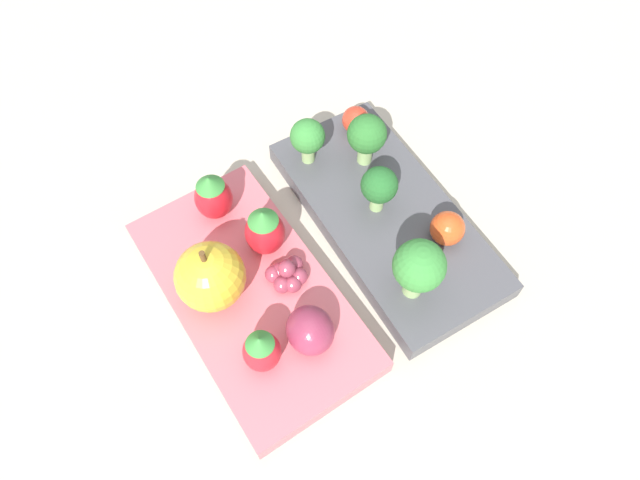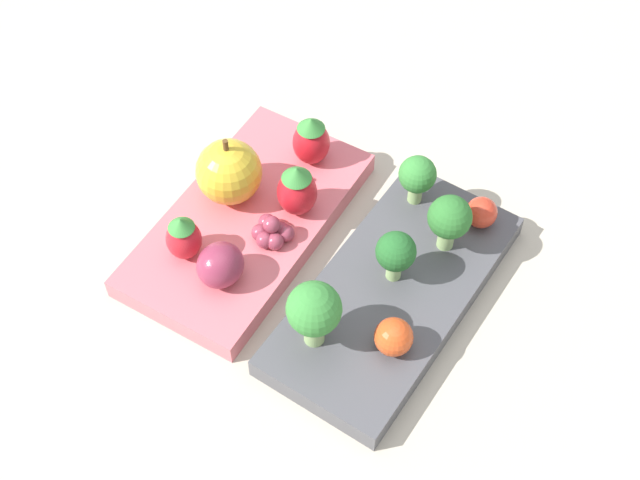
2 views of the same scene
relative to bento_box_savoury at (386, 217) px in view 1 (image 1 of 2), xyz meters
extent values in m
plane|color=#BCB29E|center=(0.01, -0.06, -0.01)|extent=(4.00, 4.00, 0.00)
cube|color=#4C4C51|center=(0.00, 0.00, 0.00)|extent=(0.22, 0.11, 0.02)
cube|color=#DB6670|center=(0.01, -0.13, 0.00)|extent=(0.22, 0.13, 0.02)
cylinder|color=#93B770|center=(-0.05, 0.01, 0.02)|extent=(0.01, 0.01, 0.02)
sphere|color=#2D702D|center=(-0.05, 0.01, 0.04)|extent=(0.03, 0.03, 0.03)
cylinder|color=#93B770|center=(-0.08, -0.03, 0.02)|extent=(0.01, 0.01, 0.02)
sphere|color=#388438|center=(-0.08, -0.03, 0.04)|extent=(0.03, 0.03, 0.03)
cylinder|color=#93B770|center=(0.07, -0.02, 0.02)|extent=(0.01, 0.01, 0.02)
sphere|color=#388438|center=(0.07, -0.02, 0.05)|extent=(0.04, 0.04, 0.04)
cylinder|color=#93B770|center=(-0.01, -0.01, 0.02)|extent=(0.01, 0.01, 0.02)
sphere|color=#236028|center=(-0.01, -0.01, 0.04)|extent=(0.03, 0.03, 0.03)
sphere|color=red|center=(-0.09, 0.02, 0.02)|extent=(0.02, 0.02, 0.02)
sphere|color=#DB4C1E|center=(0.04, 0.03, 0.02)|extent=(0.03, 0.03, 0.03)
sphere|color=gold|center=(0.00, -0.15, 0.03)|extent=(0.05, 0.05, 0.05)
cylinder|color=brown|center=(0.00, -0.15, 0.06)|extent=(0.00, 0.00, 0.01)
ellipsoid|color=red|center=(0.06, -0.14, 0.03)|extent=(0.03, 0.03, 0.03)
cone|color=#388438|center=(0.06, -0.14, 0.05)|extent=(0.02, 0.02, 0.01)
ellipsoid|color=red|center=(-0.02, -0.10, 0.03)|extent=(0.03, 0.03, 0.04)
cone|color=#388438|center=(-0.02, -0.10, 0.05)|extent=(0.02, 0.02, 0.01)
ellipsoid|color=red|center=(-0.07, -0.12, 0.03)|extent=(0.03, 0.03, 0.04)
cone|color=#388438|center=(-0.07, -0.12, 0.05)|extent=(0.02, 0.02, 0.01)
ellipsoid|color=#892D47|center=(0.07, -0.11, 0.03)|extent=(0.04, 0.03, 0.03)
sphere|color=#93384C|center=(0.02, -0.10, 0.02)|extent=(0.01, 0.01, 0.01)
sphere|color=#93384C|center=(0.02, -0.09, 0.02)|extent=(0.01, 0.01, 0.01)
sphere|color=#93384C|center=(0.01, -0.09, 0.02)|extent=(0.01, 0.01, 0.01)
sphere|color=#93384C|center=(0.01, -0.10, 0.02)|extent=(0.01, 0.01, 0.01)
sphere|color=#93384C|center=(0.01, -0.10, 0.02)|extent=(0.01, 0.01, 0.01)
sphere|color=#93384C|center=(0.01, -0.11, 0.02)|extent=(0.01, 0.01, 0.01)
sphere|color=#93384C|center=(0.02, -0.11, 0.02)|extent=(0.01, 0.01, 0.01)
sphere|color=#93384C|center=(0.02, -0.10, 0.03)|extent=(0.01, 0.01, 0.01)
camera|label=1|loc=(0.20, -0.17, 0.40)|focal=32.00mm
camera|label=2|loc=(0.33, 0.16, 0.55)|focal=50.00mm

